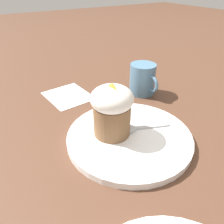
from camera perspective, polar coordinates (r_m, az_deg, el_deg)
ground_plane at (r=0.47m, az=4.47°, el=-7.17°), size 4.00×4.00×0.00m
dessert_plate at (r=0.46m, az=4.50°, el=-6.48°), size 0.26×0.26×0.01m
carrot_cake at (r=0.43m, az=0.00°, el=0.70°), size 0.08×0.08×0.11m
spoon at (r=0.47m, az=6.03°, el=-4.20°), size 0.06×0.11×0.01m
coffee_cup at (r=0.63m, az=8.03°, el=8.48°), size 0.10×0.07×0.09m
paper_napkin at (r=0.64m, az=-11.38°, el=4.23°), size 0.14×0.12×0.00m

